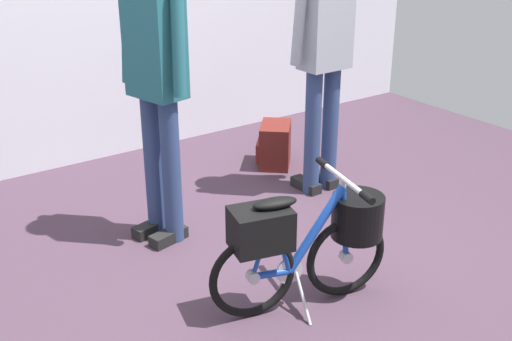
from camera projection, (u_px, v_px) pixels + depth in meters
ground_plane at (286, 273)px, 3.50m from camera, size 6.15×6.15×0.00m
folding_bike_foreground at (310, 238)px, 3.11m from camera, size 0.93×0.52×0.68m
visitor_near_wall at (156, 65)px, 3.49m from camera, size 0.33×0.52×1.81m
visitor_browsing at (325, 41)px, 4.11m from camera, size 0.54×0.29×1.80m
backpack_on_floor at (275, 145)px, 4.88m from camera, size 0.38×0.39×0.33m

